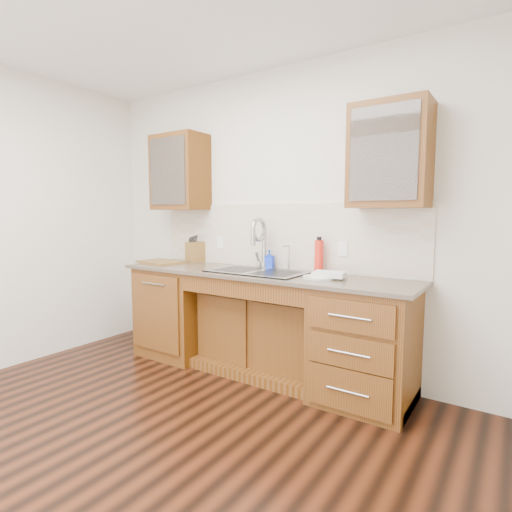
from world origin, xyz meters
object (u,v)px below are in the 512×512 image
Objects in this scene: soap_bottle at (269,259)px; cutting_board at (161,262)px; plate at (320,277)px; water_bottle at (319,257)px; knife_block at (196,252)px.

soap_bottle is 0.38× the size of cutting_board.
soap_bottle is 0.64× the size of plate.
plate is at bearing -63.08° from water_bottle.
water_bottle is 1.67m from cutting_board.
knife_block is (-1.52, 0.25, 0.10)m from plate.
plate is 1.27× the size of knife_block.
soap_bottle is at bearing 11.86° from cutting_board.
soap_bottle is 1.18m from cutting_board.
water_bottle is 1.32× the size of knife_block.
soap_bottle is 0.61× the size of water_bottle.
knife_block is (-1.40, 0.02, -0.03)m from water_bottle.
water_bottle is 0.29m from plate.
water_bottle is 1.04× the size of plate.
soap_bottle is 0.66m from plate.
cutting_board reaches higher than plate.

